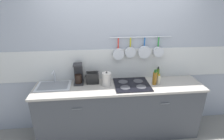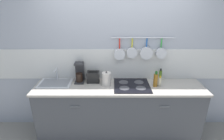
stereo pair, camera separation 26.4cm
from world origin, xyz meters
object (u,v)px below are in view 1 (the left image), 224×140
Objects in this scene: coffee_maker at (78,75)px; bottle_cooking_wine at (159,79)px; bottle_olive_oil at (158,73)px; bottle_vinegar at (155,78)px; kettle at (107,79)px; toaster at (93,78)px.

coffee_maker reaches higher than bottle_cooking_wine.
bottle_cooking_wine is (1.29, -0.17, -0.06)m from coffee_maker.
bottle_vinegar is at bearing -121.13° from bottle_olive_oil.
bottle_cooking_wine is at bearing -106.10° from bottle_olive_oil.
bottle_cooking_wine is (0.07, 0.01, -0.03)m from bottle_vinegar.
coffee_maker is 0.47m from kettle.
kettle reaches higher than bottle_cooking_wine.
bottle_vinegar is at bearing -9.12° from toaster.
coffee_maker reaches higher than bottle_olive_oil.
kettle is 0.84m from bottle_cooking_wine.
bottle_olive_oil is (1.35, 0.04, -0.05)m from coffee_maker.
kettle is at bearing -168.50° from bottle_olive_oil.
kettle is 0.92m from bottle_olive_oil.
kettle is at bearing 178.01° from bottle_cooking_wine.
kettle is at bearing 177.28° from bottle_vinegar.
bottle_olive_oil reaches higher than bottle_cooking_wine.
bottle_vinegar reaches higher than bottle_cooking_wine.
bottle_olive_oil is (0.06, 0.21, 0.02)m from bottle_cooking_wine.
bottle_olive_oil is (0.90, 0.18, -0.01)m from kettle.
coffee_maker is at bearing -178.35° from bottle_olive_oil.
bottle_cooking_wine is (0.84, -0.03, -0.03)m from kettle.
bottle_vinegar is (1.22, -0.18, -0.03)m from coffee_maker.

